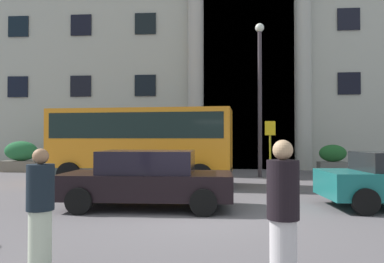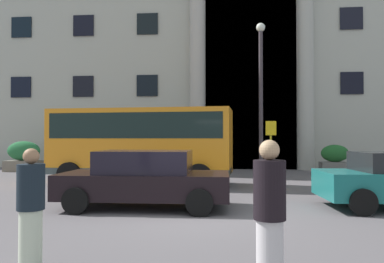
{
  "view_description": "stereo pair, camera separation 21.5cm",
  "coord_description": "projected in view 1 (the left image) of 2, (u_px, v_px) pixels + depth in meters",
  "views": [
    {
      "loc": [
        0.4,
        -8.35,
        1.75
      ],
      "look_at": [
        -0.62,
        5.9,
        2.02
      ],
      "focal_mm": 34.75,
      "sensor_mm": 36.0,
      "label": 1
    },
    {
      "loc": [
        0.62,
        -8.33,
        1.75
      ],
      "look_at": [
        -0.62,
        5.9,
        2.02
      ],
      "focal_mm": 34.75,
      "sensor_mm": 36.0,
      "label": 2
    }
  ],
  "objects": [
    {
      "name": "orange_minibus",
      "position": [
        142.0,
        140.0,
        14.01
      ],
      "size": [
        6.85,
        2.96,
        2.84
      ],
      "rotation": [
        0.0,
        0.0,
        -0.08
      ],
      "color": "orange",
      "rests_on": "ground_plane"
    },
    {
      "name": "pedestrian_man_crossing",
      "position": [
        40.0,
        209.0,
        4.94
      ],
      "size": [
        0.36,
        0.36,
        1.62
      ],
      "rotation": [
        0.0,
        0.0,
        2.38
      ],
      "color": "beige",
      "rests_on": "ground_plane"
    },
    {
      "name": "parked_estate_mid",
      "position": [
        148.0,
        179.0,
        9.35
      ],
      "size": [
        4.22,
        2.05,
        1.44
      ],
      "rotation": [
        0.0,
        0.0,
        0.01
      ],
      "color": "black",
      "rests_on": "ground_plane"
    },
    {
      "name": "ground_plane",
      "position": [
        201.0,
        219.0,
        8.32
      ],
      "size": [
        80.0,
        64.0,
        0.12
      ],
      "primitive_type": "cube",
      "color": "#595458"
    },
    {
      "name": "bus_stop_sign",
      "position": [
        270.0,
        143.0,
        15.83
      ],
      "size": [
        0.44,
        0.08,
        2.49
      ],
      "color": "#9A9118",
      "rests_on": "ground_plane"
    },
    {
      "name": "lamppost_plaza_centre",
      "position": [
        260.0,
        87.0,
        16.85
      ],
      "size": [
        0.4,
        0.4,
        7.0
      ],
      "color": "#393137",
      "rests_on": "ground_plane"
    },
    {
      "name": "office_building_facade",
      "position": [
        213.0,
        7.0,
        25.96
      ],
      "size": [
        38.55,
        9.7,
        21.97
      ],
      "color": "#AAAA9E",
      "rests_on": "ground_plane"
    },
    {
      "name": "hedge_planter_entrance_left",
      "position": [
        21.0,
        157.0,
        19.53
      ],
      "size": [
        1.87,
        0.84,
        1.61
      ],
      "color": "#70675A",
      "rests_on": "ground_plane"
    },
    {
      "name": "hedge_planter_east",
      "position": [
        100.0,
        158.0,
        19.6
      ],
      "size": [
        1.64,
        0.71,
        1.45
      ],
      "color": "slate",
      "rests_on": "ground_plane"
    },
    {
      "name": "pedestrian_woman_dark_dress",
      "position": [
        283.0,
        217.0,
        4.13
      ],
      "size": [
        0.36,
        0.36,
        1.73
      ],
      "rotation": [
        0.0,
        0.0,
        1.72
      ],
      "color": "silver",
      "rests_on": "ground_plane"
    },
    {
      "name": "hedge_planter_west",
      "position": [
        333.0,
        160.0,
        18.43
      ],
      "size": [
        1.4,
        0.73,
        1.44
      ],
      "color": "slate",
      "rests_on": "ground_plane"
    }
  ]
}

